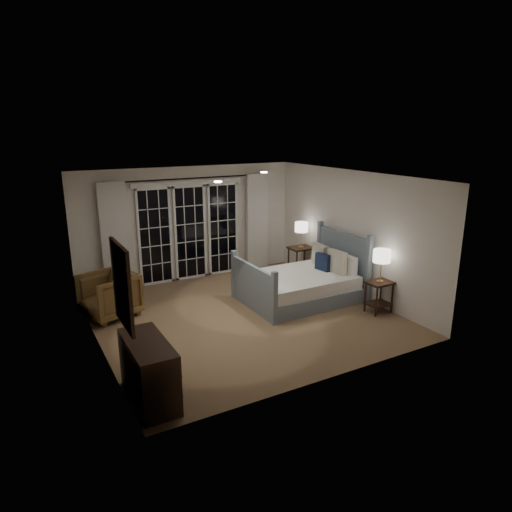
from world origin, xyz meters
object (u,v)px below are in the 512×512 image
armchair (109,295)px  dresser (149,371)px  bed (302,284)px  nightstand_right (301,257)px  lamp_left (382,256)px  nightstand_left (379,292)px  lamp_right (301,227)px

armchair → dresser: armchair is taller
bed → nightstand_right: bearing=56.8°
nightstand_right → armchair: (-4.34, -0.27, -0.05)m
nightstand_right → armchair: 4.35m
armchair → nightstand_right: bearing=75.3°
lamp_left → dresser: lamp_left is taller
nightstand_right → dresser: size_ratio=0.61×
lamp_left → dresser: (-4.50, -0.71, -0.68)m
nightstand_right → dresser: dresser is taller
lamp_left → armchair: lamp_left is taller
nightstand_left → lamp_left: bearing=0.0°
bed → dresser: 4.13m
bed → nightstand_right: 1.50m
nightstand_right → lamp_left: lamp_left is taller
lamp_left → lamp_right: bearing=90.7°
lamp_right → armchair: 4.41m
dresser → bed: bearing=28.0°
nightstand_right → lamp_left: bearing=-89.3°
nightstand_left → nightstand_right: (-0.03, 2.48, 0.06)m
armchair → lamp_right: bearing=75.3°
dresser → armchair: bearing=87.5°
lamp_right → dresser: (-4.47, -3.19, -0.74)m
bed → lamp_left: (0.85, -1.23, 0.75)m
bed → lamp_right: 1.71m
lamp_left → armchair: (-4.37, 2.21, -0.67)m
nightstand_left → nightstand_right: nightstand_right is taller
nightstand_right → lamp_left: (0.03, -2.48, 0.62)m
nightstand_left → armchair: bearing=153.2°
bed → lamp_left: size_ratio=3.59×
nightstand_left → nightstand_right: 2.48m
lamp_left → dresser: bearing=-171.0°
nightstand_left → lamp_left: 0.69m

